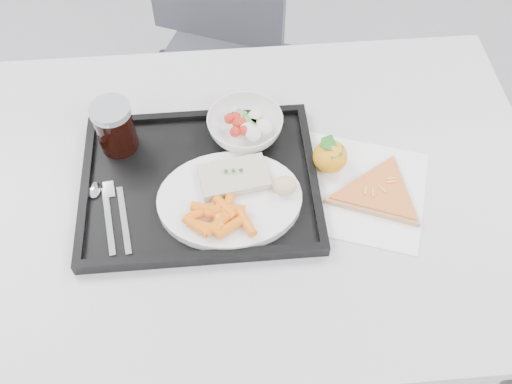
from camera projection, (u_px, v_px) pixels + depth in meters
The scene contains 14 objects.
table at pixel (240, 206), 1.16m from camera, with size 1.20×0.80×0.75m.
chair at pixel (219, 43), 1.67m from camera, with size 0.55×0.56×0.93m.
tray at pixel (200, 183), 1.10m from camera, with size 0.45×0.35×0.03m.
dinner_plate at pixel (230, 200), 1.06m from camera, with size 0.27×0.27×0.02m.
fish_fillet at pixel (234, 177), 1.07m from camera, with size 0.14×0.10×0.02m.
bread_roll at pixel (285, 185), 1.05m from camera, with size 0.05×0.05×0.03m.
salad_bowl at pixel (245, 126), 1.15m from camera, with size 0.15×0.15×0.05m.
cola_glass at pixel (115, 126), 1.10m from camera, with size 0.08×0.08×0.11m.
cutlery at pixel (108, 207), 1.06m from camera, with size 0.09×0.17×0.01m.
napkin at pixel (358, 190), 1.10m from camera, with size 0.32×0.31×0.00m.
tangerine at pixel (330, 156), 1.10m from camera, with size 0.08×0.08×0.07m.
pizza_slice at pixel (379, 193), 1.08m from camera, with size 0.24×0.24×0.02m.
carrot_pile at pixel (218, 217), 1.01m from camera, with size 0.13×0.09×0.02m.
salad_contents at pixel (250, 126), 1.13m from camera, with size 0.10×0.08×0.03m.
Camera 1 is at (-0.02, -0.35, 1.65)m, focal length 40.00 mm.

